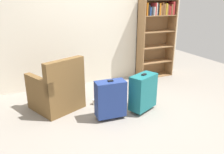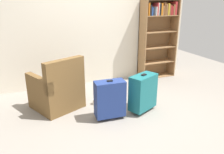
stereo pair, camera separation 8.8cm
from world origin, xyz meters
TOP-DOWN VIEW (x-y plane):
  - ground_plane at (0.00, 0.00)m, footprint 7.98×7.98m
  - back_wall at (0.00, 1.75)m, footprint 4.56×0.10m
  - bookshelf at (1.53, 1.55)m, footprint 0.85×0.33m
  - armchair at (-0.94, 0.72)m, footprint 0.92×0.92m
  - mug at (-0.32, 0.60)m, footprint 0.12×0.08m
  - suitcase_navy_blue at (-0.26, 0.04)m, footprint 0.47×0.25m
  - suitcase_teal at (0.33, 0.06)m, footprint 0.53×0.42m

SIDE VIEW (x-z plane):
  - ground_plane at x=0.00m, z-range 0.00..0.00m
  - mug at x=-0.32m, z-range 0.00..0.10m
  - armchair at x=-0.94m, z-range -0.13..0.77m
  - suitcase_navy_blue at x=-0.26m, z-range 0.01..0.65m
  - suitcase_teal at x=0.33m, z-range 0.01..0.66m
  - bookshelf at x=1.53m, z-range 0.16..1.93m
  - back_wall at x=0.00m, z-range 0.00..2.60m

